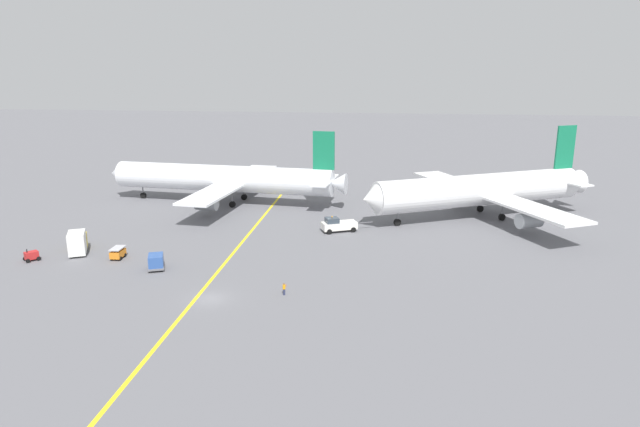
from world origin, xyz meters
TOP-DOWN VIEW (x-y plane):
  - ground_plane at (0.00, 0.00)m, footprint 600.00×600.00m
  - taxiway_stripe at (-2.12, 10.00)m, footprint 3.78×119.97m
  - airliner_at_gate_left at (-13.53, 48.85)m, footprint 52.90×41.65m
  - airliner_being_pushed at (38.24, 44.29)m, footprint 44.93×44.21m
  - pushback_tug at (12.52, 31.15)m, footprint 9.00×5.09m
  - gse_container_dolly_flat at (-11.06, 8.85)m, footprint 3.24×3.79m
  - gse_catering_truck_tall at (-26.05, 13.90)m, footprint 4.80×6.29m
  - gse_baggage_cart_near_cluster at (-18.70, 12.35)m, footprint 1.73×2.82m
  - gse_gpu_cart_small at (-30.95, 9.68)m, footprint 2.56×2.64m
  - ground_crew_marshaller_foreground at (8.80, 2.43)m, footprint 0.42×0.42m

SIDE VIEW (x-z plane):
  - ground_plane at x=0.00m, z-range 0.00..0.00m
  - taxiway_stripe at x=-2.12m, z-range 0.00..0.01m
  - gse_gpu_cart_small at x=-30.95m, z-range -0.16..1.74m
  - ground_crew_marshaller_foreground at x=8.80m, z-range 0.03..1.61m
  - gse_baggage_cart_near_cluster at x=-18.70m, z-range 0.01..1.72m
  - gse_container_dolly_flat at x=-11.06m, z-range 0.10..2.25m
  - pushback_tug at x=12.52m, z-range -0.22..2.66m
  - gse_catering_truck_tall at x=-26.05m, z-range 0.01..3.51m
  - airliner_at_gate_left at x=-13.53m, z-range -2.64..13.07m
  - airliner_being_pushed at x=38.24m, z-range -3.12..13.80m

